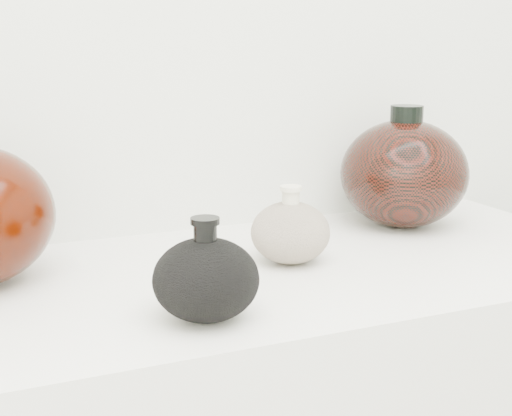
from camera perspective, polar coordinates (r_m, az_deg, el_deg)
name	(u,v)px	position (r m, az deg, el deg)	size (l,w,h in m)	color
black_gourd_vase	(206,279)	(0.85, -4.02, -5.66)	(0.16, 0.16, 0.13)	black
cream_gourd_vase	(290,232)	(1.06, 2.76, -1.92)	(0.12, 0.12, 0.12)	#BDA693
right_round_pot	(404,173)	(1.28, 11.75, 2.76)	(0.27, 0.27, 0.21)	black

